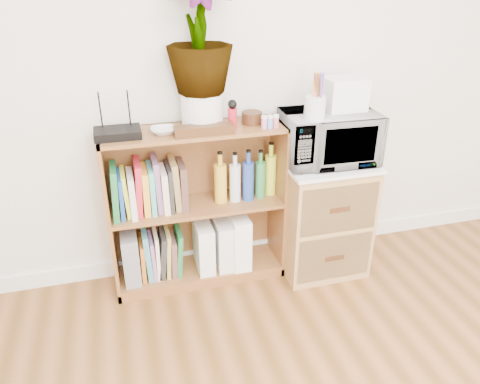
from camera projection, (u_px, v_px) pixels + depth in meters
name	position (u px, v px, depth m)	size (l,w,h in m)	color
skirting_board	(248.00, 248.00, 3.09)	(4.00, 0.02, 0.10)	white
bookshelf	(197.00, 208.00, 2.69)	(1.00, 0.30, 0.95)	brown
wicker_unit	(321.00, 216.00, 2.86)	(0.50, 0.45, 0.70)	#9E7542
microwave	(329.00, 137.00, 2.62)	(0.52, 0.35, 0.29)	white
pen_cup	(315.00, 108.00, 2.43)	(0.11, 0.11, 0.12)	silver
small_appliance	(344.00, 94.00, 2.58)	(0.22, 0.18, 0.17)	white
router	(118.00, 133.00, 2.36)	(0.23, 0.16, 0.04)	black
white_bowl	(163.00, 131.00, 2.41)	(0.13, 0.13, 0.03)	silver
plant_pot	(202.00, 110.00, 2.47)	(0.22, 0.22, 0.19)	silver
potted_plant	(199.00, 33.00, 2.29)	(0.33, 0.33, 0.60)	#376E2C
trinket_box	(204.00, 130.00, 2.39)	(0.31, 0.08, 0.05)	#3A220F
kokeshi_doll	(232.00, 118.00, 2.47)	(0.05, 0.05, 0.11)	red
wooden_bowl	(252.00, 118.00, 2.55)	(0.11, 0.11, 0.06)	#33190E
paint_jars	(270.00, 123.00, 2.49)	(0.10, 0.04, 0.05)	pink
file_box	(130.00, 255.00, 2.71)	(0.09, 0.24, 0.30)	gray
magazine_holder_left	(204.00, 245.00, 2.80)	(0.10, 0.24, 0.30)	white
magazine_holder_mid	(223.00, 242.00, 2.83)	(0.10, 0.24, 0.30)	white
magazine_holder_right	(238.00, 238.00, 2.85)	(0.11, 0.27, 0.33)	white
cookbooks	(149.00, 188.00, 2.56)	(0.41, 0.20, 0.30)	#1E7039
liquor_bottles	(246.00, 175.00, 2.68)	(0.38, 0.07, 0.31)	gold
lower_books	(160.00, 253.00, 2.76)	(0.25, 0.19, 0.30)	#C56D22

